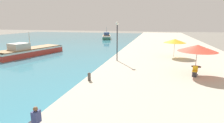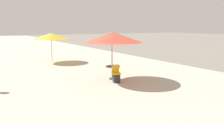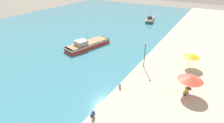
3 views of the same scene
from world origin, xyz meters
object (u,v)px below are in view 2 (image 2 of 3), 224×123
at_px(cafe_umbrella_white, 51,36).
at_px(cafe_table, 113,70).
at_px(cafe_chair_left, 116,76).
at_px(cafe_umbrella_pink, 112,37).

distance_m(cafe_umbrella_white, cafe_table, 8.13).
relative_size(cafe_table, cafe_chair_left, 0.88).
height_order(cafe_umbrella_white, cafe_chair_left, cafe_umbrella_white).
bearing_deg(cafe_table, cafe_umbrella_pink, -174.03).
relative_size(cafe_umbrella_white, cafe_table, 3.54).
distance_m(cafe_umbrella_pink, cafe_umbrella_white, 7.98).
bearing_deg(cafe_chair_left, cafe_umbrella_pink, -85.78).
bearing_deg(cafe_umbrella_pink, cafe_table, 5.97).
xyz_separation_m(cafe_umbrella_white, cafe_table, (1.14, -7.89, -1.60)).
bearing_deg(cafe_umbrella_white, cafe_table, -81.80).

